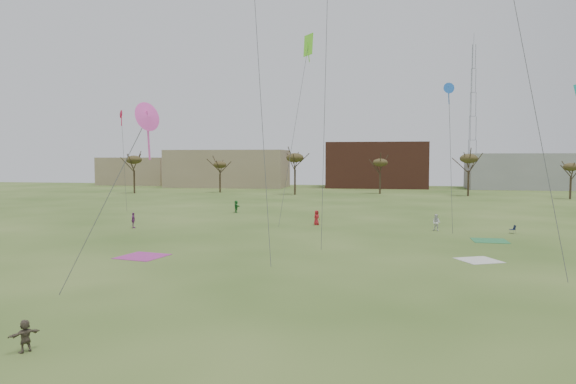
# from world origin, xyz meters

# --- Properties ---
(ground) EXTENTS (260.00, 260.00, 0.00)m
(ground) POSITION_xyz_m (0.00, 0.00, 0.00)
(ground) COLOR #2F4D18
(ground) RESTS_ON ground
(spectator_fore_c) EXTENTS (1.01, 1.26, 1.34)m
(spectator_fore_c) POSITION_xyz_m (-7.73, -5.35, 0.67)
(spectator_fore_c) COLOR brown
(spectator_fore_c) RESTS_ON ground
(spectator_mid_d) EXTENTS (0.84, 1.11, 1.74)m
(spectator_mid_d) POSITION_xyz_m (-21.05, 31.03, 0.87)
(spectator_mid_d) COLOR #823681
(spectator_mid_d) RESTS_ON ground
(spectator_mid_e) EXTENTS (1.08, 1.01, 1.78)m
(spectator_mid_e) POSITION_xyz_m (12.27, 34.66, 0.89)
(spectator_mid_e) COLOR white
(spectator_mid_e) RESTS_ON ground
(flyer_far_a) EXTENTS (1.42, 1.60, 1.76)m
(flyer_far_a) POSITION_xyz_m (-14.24, 49.41, 0.88)
(flyer_far_a) COLOR #297C32
(flyer_far_a) RESTS_ON ground
(flyer_far_b) EXTENTS (0.96, 1.00, 1.73)m
(flyer_far_b) POSITION_xyz_m (-1.09, 37.33, 0.86)
(flyer_far_b) COLOR #A71C23
(flyer_far_b) RESTS_ON ground
(blanket_cream) EXTENTS (3.72, 3.72, 0.03)m
(blanket_cream) POSITION_xyz_m (13.83, 18.04, 0.00)
(blanket_cream) COLOR silver
(blanket_cream) RESTS_ON ground
(blanket_plum) EXTENTS (4.00, 4.00, 0.03)m
(blanket_plum) POSITION_xyz_m (-12.36, 15.01, 0.00)
(blanket_plum) COLOR #AB348E
(blanket_plum) RESTS_ON ground
(blanket_olive) EXTENTS (3.21, 3.21, 0.03)m
(blanket_olive) POSITION_xyz_m (16.59, 28.38, 0.00)
(blanket_olive) COLOR #2D7C45
(blanket_olive) RESTS_ON ground
(camp_chair_right) EXTENTS (0.63, 0.59, 0.87)m
(camp_chair_right) POSITION_xyz_m (19.89, 33.89, 0.26)
(camp_chair_right) COLOR #121932
(camp_chair_right) RESTS_ON ground
(kites_aloft) EXTENTS (66.61, 57.87, 25.34)m
(kites_aloft) POSITION_xyz_m (0.01, 16.17, 17.89)
(kites_aloft) COLOR black
(kites_aloft) RESTS_ON ground
(tree_line) EXTENTS (117.44, 49.32, 8.91)m
(tree_line) POSITION_xyz_m (-2.85, 79.12, 7.09)
(tree_line) COLOR #3A2B1E
(tree_line) RESTS_ON ground
(building_tan) EXTENTS (32.00, 14.00, 10.00)m
(building_tan) POSITION_xyz_m (-35.00, 115.00, 5.00)
(building_tan) COLOR #937F60
(building_tan) RESTS_ON ground
(building_brick) EXTENTS (26.00, 16.00, 12.00)m
(building_brick) POSITION_xyz_m (5.00, 120.00, 6.00)
(building_brick) COLOR brown
(building_brick) RESTS_ON ground
(building_grey) EXTENTS (24.00, 12.00, 9.00)m
(building_grey) POSITION_xyz_m (40.00, 118.00, 4.50)
(building_grey) COLOR gray
(building_grey) RESTS_ON ground
(building_tan_west) EXTENTS (20.00, 12.00, 8.00)m
(building_tan_west) POSITION_xyz_m (-65.00, 122.00, 4.00)
(building_tan_west) COLOR #937F60
(building_tan_west) RESTS_ON ground
(radio_tower) EXTENTS (1.51, 1.72, 41.00)m
(radio_tower) POSITION_xyz_m (30.00, 125.00, 19.21)
(radio_tower) COLOR #9EA3A8
(radio_tower) RESTS_ON ground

